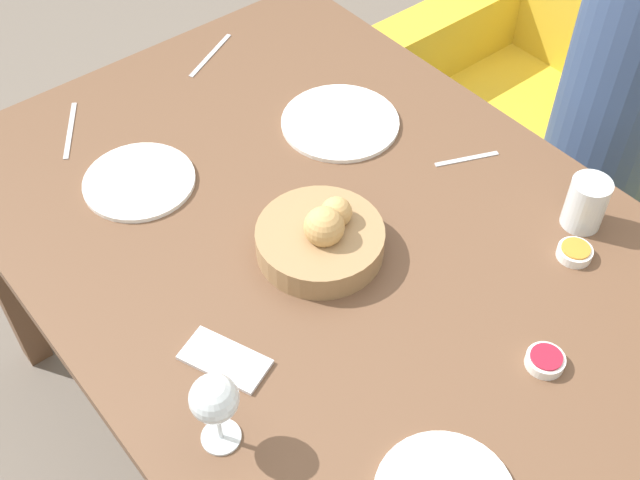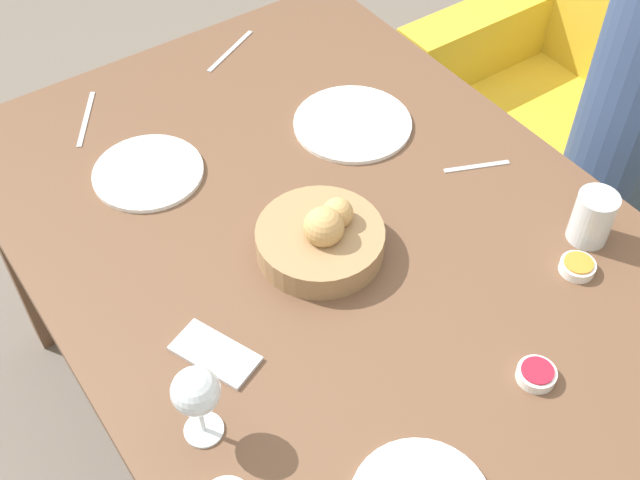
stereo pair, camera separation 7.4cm
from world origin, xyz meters
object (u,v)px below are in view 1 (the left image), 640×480
object	(u,v)px
wine_glass	(214,401)
spoon_coffee	(467,159)
plate_near_left	(139,181)
bread_basket	(321,238)
knife_silver	(210,55)
water_tumbler	(586,203)
seated_person	(615,140)
plate_far_center	(340,122)
jam_bowl_honey	(575,252)
cell_phone	(225,360)
jam_bowl_berry	(545,360)
fork_silver	(70,130)

from	to	relation	value
wine_glass	spoon_coffee	bearing A→B (deg)	105.21
plate_near_left	bread_basket	bearing A→B (deg)	24.67
bread_basket	knife_silver	world-z (taller)	bread_basket
spoon_coffee	water_tumbler	bearing A→B (deg)	8.14
seated_person	spoon_coffee	bearing A→B (deg)	-92.31
plate_far_center	wine_glass	size ratio (longest dim) A/B	1.68
jam_bowl_honey	cell_phone	world-z (taller)	jam_bowl_honey
jam_bowl_honey	cell_phone	distance (m)	0.68
jam_bowl_berry	wine_glass	bearing A→B (deg)	-114.71
seated_person	spoon_coffee	world-z (taller)	seated_person
seated_person	wine_glass	distance (m)	1.42
bread_basket	jam_bowl_honey	xyz separation A→B (m)	(0.31, 0.36, -0.02)
fork_silver	plate_near_left	bearing A→B (deg)	7.78
plate_near_left	cell_phone	bearing A→B (deg)	-13.24
plate_far_center	seated_person	bearing A→B (deg)	68.62
knife_silver	cell_phone	world-z (taller)	cell_phone
knife_silver	bread_basket	bearing A→B (deg)	-16.03
seated_person	plate_near_left	size ratio (longest dim) A/B	5.34
jam_bowl_berry	jam_bowl_honey	xyz separation A→B (m)	(-0.12, 0.23, 0.00)
plate_near_left	wine_glass	size ratio (longest dim) A/B	1.48
seated_person	spoon_coffee	distance (m)	0.64
water_tumbler	knife_silver	distance (m)	0.96
seated_person	plate_near_left	xyz separation A→B (m)	(-0.40, -1.16, 0.25)
plate_near_left	jam_bowl_honey	bearing A→B (deg)	37.73
seated_person	knife_silver	size ratio (longest dim) A/B	7.05
seated_person	bread_basket	xyz separation A→B (m)	(-0.02, -0.99, 0.29)
seated_person	fork_silver	bearing A→B (deg)	-118.14
seated_person	water_tumbler	bearing A→B (deg)	-65.98
plate_far_center	water_tumbler	xyz separation A→B (m)	(0.53, 0.17, 0.05)
jam_bowl_honey	bread_basket	bearing A→B (deg)	-130.88
bread_basket	plate_far_center	xyz separation A→B (m)	(-0.26, 0.27, -0.03)
seated_person	spoon_coffee	size ratio (longest dim) A/B	9.11
wine_glass	cell_phone	size ratio (longest dim) A/B	0.94
plate_far_center	jam_bowl_honey	distance (m)	0.58
water_tumbler	bread_basket	bearing A→B (deg)	-120.96
bread_basket	water_tumbler	xyz separation A→B (m)	(0.26, 0.44, 0.02)
bread_basket	knife_silver	size ratio (longest dim) A/B	1.39
bread_basket	cell_phone	distance (m)	0.30
jam_bowl_berry	plate_near_left	bearing A→B (deg)	-159.53
plate_near_left	fork_silver	xyz separation A→B (m)	(-0.24, -0.03, -0.00)
spoon_coffee	wine_glass	bearing A→B (deg)	-74.79
water_tumbler	jam_bowl_honey	world-z (taller)	water_tumbler
jam_bowl_honey	cell_phone	size ratio (longest dim) A/B	0.40
bread_basket	jam_bowl_honey	bearing A→B (deg)	49.12
plate_far_center	jam_bowl_berry	xyz separation A→B (m)	(0.70, -0.14, 0.01)
seated_person	jam_bowl_berry	size ratio (longest dim) A/B	18.55
bread_basket	plate_far_center	world-z (taller)	bread_basket
plate_near_left	water_tumbler	size ratio (longest dim) A/B	2.14
fork_silver	seated_person	bearing A→B (deg)	61.86
jam_bowl_honey	spoon_coffee	size ratio (longest dim) A/B	0.49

